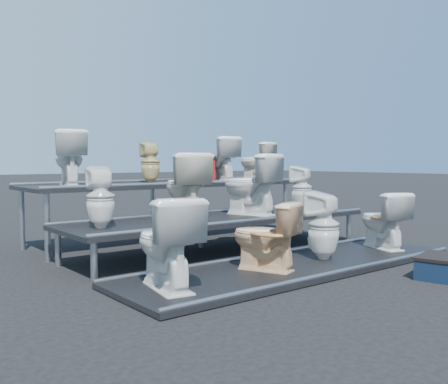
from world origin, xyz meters
TOP-DOWN VIEW (x-y plane):
  - ground at (0.00, 0.00)m, footprint 80.00×80.00m
  - tier_front at (0.00, -1.30)m, footprint 4.20×1.20m
  - tier_mid at (0.00, 0.00)m, footprint 4.20×1.20m
  - tier_back at (0.00, 1.30)m, footprint 4.20×1.20m
  - toilet_0 at (-1.67, -1.30)m, footprint 0.60×0.87m
  - toilet_1 at (-0.48, -1.30)m, footprint 0.62×0.79m
  - toilet_2 at (0.44, -1.30)m, footprint 0.42×0.43m
  - toilet_3 at (1.60, -1.30)m, footprint 0.62×0.81m
  - toilet_4 at (-1.68, 0.00)m, footprint 0.37×0.38m
  - toilet_5 at (-0.59, 0.00)m, footprint 0.67×0.90m
  - toilet_6 at (0.47, 0.00)m, footprint 0.62×0.88m
  - toilet_7 at (1.49, 0.00)m, footprint 0.39×0.39m
  - toilet_8 at (-1.51, 1.30)m, footprint 0.57×0.78m
  - toilet_9 at (-0.31, 1.30)m, footprint 0.34×0.35m
  - toilet_10 at (1.00, 1.30)m, footprint 0.51×0.75m
  - toilet_11 at (1.77, 1.30)m, footprint 0.47×0.68m
  - red_crate at (0.66, 1.49)m, footprint 0.58×0.53m
  - step_stool at (0.85, -2.46)m, footprint 0.62×0.45m

SIDE VIEW (x-z plane):
  - ground at x=0.00m, z-range 0.00..0.00m
  - tier_front at x=0.00m, z-range 0.00..0.06m
  - step_stool at x=0.85m, z-range 0.00..0.20m
  - tier_mid at x=0.00m, z-range 0.00..0.46m
  - toilet_1 at x=-0.48m, z-range 0.06..0.77m
  - toilet_3 at x=1.60m, z-range 0.06..0.79m
  - tier_back at x=0.00m, z-range 0.00..0.86m
  - toilet_2 at x=0.44m, z-range 0.06..0.84m
  - toilet_0 at x=-1.67m, z-range 0.06..0.88m
  - toilet_7 at x=1.49m, z-range 0.46..1.12m
  - toilet_4 at x=-1.68m, z-range 0.46..1.13m
  - toilet_6 at x=0.47m, z-range 0.46..1.28m
  - toilet_5 at x=-0.59m, z-range 0.46..1.28m
  - red_crate at x=0.66m, z-range 0.86..1.21m
  - toilet_9 at x=-0.31m, z-range 0.86..1.47m
  - toilet_11 at x=1.77m, z-range 0.86..1.50m
  - toilet_10 at x=1.00m, z-range 0.86..1.56m
  - toilet_8 at x=-1.51m, z-range 0.86..1.58m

